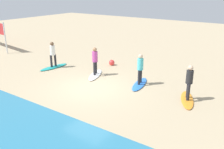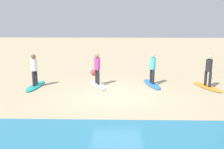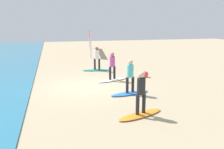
{
  "view_description": "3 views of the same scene",
  "coord_description": "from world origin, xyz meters",
  "views": [
    {
      "loc": [
        -7.86,
        9.42,
        5.02
      ],
      "look_at": [
        -1.14,
        -0.26,
        0.9
      ],
      "focal_mm": 40.02,
      "sensor_mm": 36.0,
      "label": 1
    },
    {
      "loc": [
        -0.03,
        11.42,
        3.73
      ],
      "look_at": [
        0.24,
        -0.76,
        0.82
      ],
      "focal_mm": 40.7,
      "sensor_mm": 36.0,
      "label": 2
    },
    {
      "loc": [
        -13.11,
        1.87,
        3.61
      ],
      "look_at": [
        -0.42,
        -1.26,
        0.72
      ],
      "focal_mm": 39.61,
      "sensor_mm": 36.0,
      "label": 3
    }
  ],
  "objects": [
    {
      "name": "surfer_white",
      "position": [
        1.05,
        -1.64,
        1.04
      ],
      "size": [
        0.32,
        0.44,
        1.64
      ],
      "color": "#232328",
      "rests_on": "surfboard_white"
    },
    {
      "name": "surfboard_teal",
      "position": [
        4.28,
        -1.3,
        0.04
      ],
      "size": [
        0.76,
        2.14,
        0.09
      ],
      "primitive_type": "ellipsoid",
      "rotation": [
        0.0,
        0.0,
        1.47
      ],
      "color": "teal",
      "rests_on": "ground"
    },
    {
      "name": "surfboard_blue",
      "position": [
        -1.88,
        -1.82,
        0.04
      ],
      "size": [
        1.01,
        2.17,
        0.09
      ],
      "primitive_type": "ellipsoid",
      "rotation": [
        0.0,
        0.0,
        1.79
      ],
      "color": "blue",
      "rests_on": "ground"
    },
    {
      "name": "surfer_teal",
      "position": [
        4.28,
        -1.3,
        1.04
      ],
      "size": [
        0.32,
        0.46,
        1.64
      ],
      "color": "#232328",
      "rests_on": "surfboard_teal"
    },
    {
      "name": "surfboard_white",
      "position": [
        1.05,
        -1.64,
        0.04
      ],
      "size": [
        1.32,
        2.16,
        0.09
      ],
      "primitive_type": "ellipsoid",
      "rotation": [
        0.0,
        0.0,
        1.96
      ],
      "color": "white",
      "rests_on": "ground"
    },
    {
      "name": "surfer_blue",
      "position": [
        -1.88,
        -1.82,
        1.04
      ],
      "size": [
        0.32,
        0.45,
        1.64
      ],
      "color": "#232328",
      "rests_on": "surfboard_blue"
    },
    {
      "name": "ground_plane",
      "position": [
        0.0,
        0.0,
        0.0
      ],
      "size": [
        60.0,
        60.0,
        0.0
      ],
      "primitive_type": "plane",
      "color": "tan"
    },
    {
      "name": "beach_ball",
      "position": [
        1.44,
        -3.94,
        0.19
      ],
      "size": [
        0.38,
        0.38,
        0.38
      ],
      "primitive_type": "sphere",
      "color": "#E53838",
      "rests_on": "ground"
    },
    {
      "name": "surfer_orange",
      "position": [
        -4.68,
        -1.34,
        1.04
      ],
      "size": [
        0.32,
        0.44,
        1.64
      ],
      "color": "#232328",
      "rests_on": "surfboard_orange"
    },
    {
      "name": "surfboard_orange",
      "position": [
        -4.68,
        -1.34,
        0.04
      ],
      "size": [
        1.31,
        2.16,
        0.09
      ],
      "primitive_type": "ellipsoid",
      "rotation": [
        0.0,
        0.0,
        1.96
      ],
      "color": "orange",
      "rests_on": "ground"
    }
  ]
}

